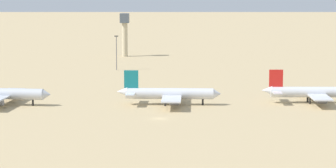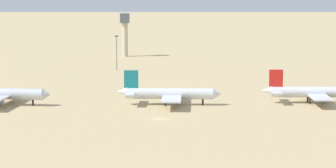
{
  "view_description": "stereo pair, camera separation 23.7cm",
  "coord_description": "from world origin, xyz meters",
  "views": [
    {
      "loc": [
        5.09,
        -222.0,
        42.52
      ],
      "look_at": [
        2.31,
        34.56,
        6.0
      ],
      "focal_mm": 77.61,
      "sensor_mm": 36.0,
      "label": 1
    },
    {
      "loc": [
        5.33,
        -222.0,
        42.52
      ],
      "look_at": [
        2.31,
        34.56,
        6.0
      ],
      "focal_mm": 77.61,
      "sensor_mm": 36.0,
      "label": 2
    }
  ],
  "objects": [
    {
      "name": "control_tower",
      "position": [
        -23.86,
        187.83,
        14.74
      ],
      "size": [
        5.2,
        5.2,
        24.43
      ],
      "color": "#C6B793",
      "rests_on": "ground"
    },
    {
      "name": "light_pole_west",
      "position": [
        -23.41,
        124.22,
        9.53
      ],
      "size": [
        1.8,
        0.5,
        16.62
      ],
      "color": "#59595E",
      "rests_on": "ground"
    },
    {
      "name": "parked_jet_teal_4",
      "position": [
        2.57,
        25.35,
        3.93
      ],
      "size": [
        36.28,
        30.4,
        12.0
      ],
      "rotation": [
        0.0,
        0.0,
        -0.03
      ],
      "color": "silver",
      "rests_on": "ground"
    },
    {
      "name": "parked_jet_red_5",
      "position": [
        52.86,
        29.8,
        3.87
      ],
      "size": [
        35.62,
        29.78,
        11.81
      ],
      "rotation": [
        0.0,
        0.0,
        -0.0
      ],
      "color": "silver",
      "rests_on": "ground"
    },
    {
      "name": "ground",
      "position": [
        0.0,
        0.0,
        0.0
      ],
      "size": [
        4000.0,
        4000.0,
        0.0
      ],
      "primitive_type": "plane",
      "color": "tan"
    }
  ]
}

